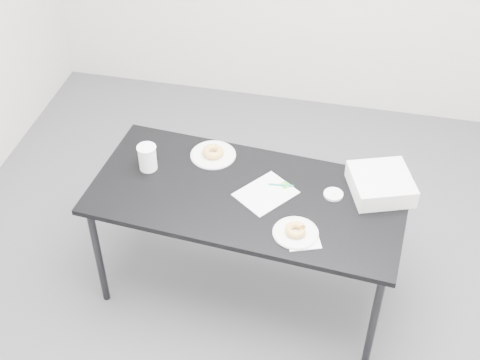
% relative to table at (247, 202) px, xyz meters
% --- Properties ---
extents(floor, '(4.00, 4.00, 0.00)m').
position_rel_table_xyz_m(floor, '(0.07, -0.03, -0.68)').
color(floor, '#4E4F53').
rests_on(floor, ground).
extents(table, '(1.67, 0.88, 0.74)m').
position_rel_table_xyz_m(table, '(0.00, 0.00, 0.00)').
color(table, black).
rests_on(table, floor).
extents(scorecard, '(0.35, 0.36, 0.00)m').
position_rel_table_xyz_m(scorecard, '(0.09, 0.02, 0.06)').
color(scorecard, white).
rests_on(scorecard, table).
extents(logo_patch, '(0.06, 0.06, 0.00)m').
position_rel_table_xyz_m(logo_patch, '(0.18, 0.11, 0.06)').
color(logo_patch, green).
rests_on(logo_patch, scorecard).
extents(pen, '(0.13, 0.02, 0.01)m').
position_rel_table_xyz_m(pen, '(0.16, 0.10, 0.06)').
color(pen, '#0C896A').
rests_on(pen, scorecard).
extents(napkin, '(0.20, 0.20, 0.00)m').
position_rel_table_xyz_m(napkin, '(0.32, -0.25, 0.06)').
color(napkin, white).
rests_on(napkin, table).
extents(plate_near, '(0.22, 0.22, 0.01)m').
position_rel_table_xyz_m(plate_near, '(0.29, -0.23, 0.06)').
color(plate_near, white).
rests_on(plate_near, napkin).
extents(donut_near, '(0.12, 0.12, 0.03)m').
position_rel_table_xyz_m(donut_near, '(0.29, -0.23, 0.08)').
color(donut_near, gold).
rests_on(donut_near, plate_near).
extents(plate_far, '(0.25, 0.25, 0.01)m').
position_rel_table_xyz_m(plate_far, '(-0.25, 0.26, 0.06)').
color(plate_far, white).
rests_on(plate_far, table).
extents(donut_far, '(0.16, 0.16, 0.04)m').
position_rel_table_xyz_m(donut_far, '(-0.25, 0.26, 0.08)').
color(donut_far, gold).
rests_on(donut_far, plate_far).
extents(coffee_cup, '(0.10, 0.10, 0.14)m').
position_rel_table_xyz_m(coffee_cup, '(-0.56, 0.09, 0.13)').
color(coffee_cup, white).
rests_on(coffee_cup, table).
extents(cup_lid, '(0.10, 0.10, 0.01)m').
position_rel_table_xyz_m(cup_lid, '(0.43, 0.08, 0.06)').
color(cup_lid, white).
rests_on(cup_lid, table).
extents(bakery_box, '(0.38, 0.38, 0.10)m').
position_rel_table_xyz_m(bakery_box, '(0.66, 0.17, 0.11)').
color(bakery_box, white).
rests_on(bakery_box, table).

